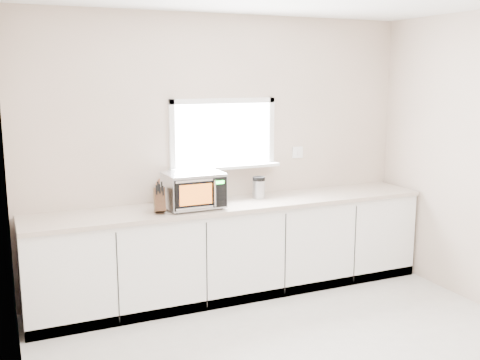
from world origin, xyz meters
TOP-DOWN VIEW (x-y plane):
  - back_wall at (0.00, 2.00)m, footprint 4.00×0.17m
  - cabinets at (0.00, 1.70)m, footprint 3.92×0.60m
  - countertop at (0.00, 1.69)m, footprint 3.92×0.64m
  - microwave at (-0.43, 1.64)m, footprint 0.52×0.43m
  - knife_block at (-0.77, 1.58)m, footprint 0.13×0.21m
  - cutting_board at (-0.58, 1.94)m, footprint 0.27×0.06m
  - coffee_grinder at (0.30, 1.77)m, footprint 0.13×0.13m

SIDE VIEW (x-z plane):
  - cabinets at x=0.00m, z-range 0.00..0.88m
  - countertop at x=0.00m, z-range 0.88..0.92m
  - coffee_grinder at x=0.30m, z-range 0.92..1.14m
  - knife_block at x=-0.77m, z-range 0.90..1.19m
  - cutting_board at x=-0.58m, z-range 0.92..1.19m
  - microwave at x=-0.43m, z-range 0.93..1.26m
  - back_wall at x=0.00m, z-range 0.01..2.71m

